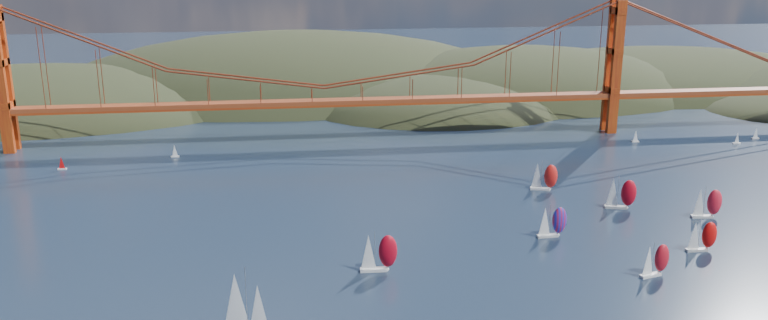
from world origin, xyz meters
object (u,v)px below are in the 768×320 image
(racer_0, at_px, (378,252))
(racer_2, at_px, (702,236))
(racer_5, at_px, (544,176))
(racer_3, at_px, (620,193))
(racer_4, at_px, (707,203))
(racer_rwb, at_px, (552,221))
(racer_1, at_px, (655,260))
(sloop_navy, at_px, (242,304))

(racer_0, height_order, racer_2, racer_0)
(racer_0, distance_m, racer_5, 81.93)
(racer_0, distance_m, racer_2, 83.84)
(racer_3, distance_m, racer_4, 23.84)
(racer_0, xyz_separation_m, racer_rwb, (49.17, 15.83, -0.48))
(racer_1, distance_m, racer_rwb, 31.45)
(sloop_navy, height_order, racer_5, sloop_navy)
(racer_5, bearing_deg, racer_4, -22.51)
(sloop_navy, height_order, racer_0, sloop_navy)
(racer_rwb, bearing_deg, sloop_navy, -155.87)
(racer_1, bearing_deg, racer_0, 154.87)
(racer_4, height_order, racer_rwb, racer_4)
(sloop_navy, relative_size, racer_0, 1.38)
(racer_0, xyz_separation_m, racer_3, (77.29, 35.02, -0.08))
(sloop_navy, distance_m, racer_5, 122.16)
(racer_4, height_order, racer_5, racer_5)
(racer_3, height_order, racer_4, racer_3)
(racer_2, distance_m, racer_rwb, 37.61)
(sloop_navy, relative_size, racer_1, 1.63)
(racer_2, height_order, racer_3, racer_3)
(sloop_navy, bearing_deg, racer_rwb, 31.82)
(racer_3, bearing_deg, racer_2, -62.70)
(racer_0, relative_size, racer_5, 1.07)
(racer_0, bearing_deg, racer_1, -7.32)
(racer_rwb, bearing_deg, racer_4, 6.06)
(racer_3, relative_size, racer_5, 1.05)
(racer_1, xyz_separation_m, racer_5, (-4.09, 66.66, 0.42))
(racer_4, bearing_deg, racer_rwb, -164.22)
(racer_4, bearing_deg, racer_2, -116.43)
(racer_0, height_order, racer_rwb, racer_0)
(racer_3, bearing_deg, racer_4, -10.83)
(sloop_navy, xyz_separation_m, racer_2, (114.54, 27.23, -2.13))
(racer_2, height_order, racer_5, racer_5)
(racer_0, bearing_deg, racer_3, 27.15)
(sloop_navy, relative_size, racer_2, 1.61)
(racer_3, bearing_deg, racer_0, -139.27)
(racer_4, xyz_separation_m, racer_rwb, (-49.33, -8.30, -0.13))
(racer_1, distance_m, racer_5, 66.79)
(sloop_navy, distance_m, racer_0, 40.26)
(racer_4, bearing_deg, racer_5, 146.93)
(racer_rwb, bearing_deg, racer_5, 70.29)
(sloop_navy, xyz_separation_m, racer_1, (95.41, 14.47, -2.18))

